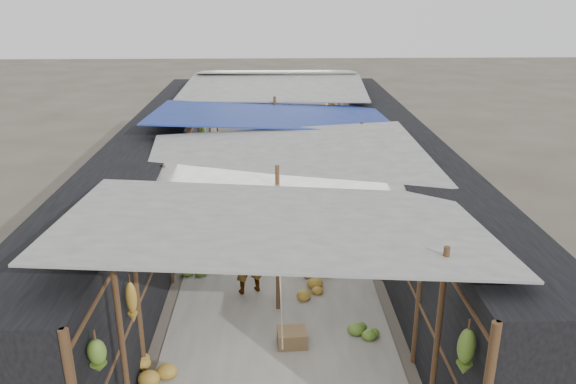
{
  "coord_description": "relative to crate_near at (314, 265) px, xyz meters",
  "views": [
    {
      "loc": [
        -0.08,
        -5.42,
        5.22
      ],
      "look_at": [
        0.24,
        5.49,
        1.25
      ],
      "focal_mm": 35.0,
      "sensor_mm": 36.0,
      "label": 1
    }
  ],
  "objects": [
    {
      "name": "crate_back",
      "position": [
        -0.88,
        5.64,
        -0.03
      ],
      "size": [
        0.45,
        0.39,
        0.26
      ],
      "primitive_type": "cube",
      "rotation": [
        0.0,
        0.0,
        0.15
      ],
      "color": "#845E43",
      "rests_on": "ground"
    },
    {
      "name": "market_canopy",
      "position": [
        -0.68,
        2.55,
        2.25
      ],
      "size": [
        5.62,
        15.2,
        2.77
      ],
      "color": "brown",
      "rests_on": "ground"
    },
    {
      "name": "shopper_blue",
      "position": [
        -0.89,
        2.62,
        0.7
      ],
      "size": [
        1.02,
        0.92,
        1.72
      ],
      "primitive_type": "imported",
      "rotation": [
        0.0,
        0.0,
        0.39
      ],
      "color": "navy",
      "rests_on": "ground"
    },
    {
      "name": "stall_right",
      "position": [
        1.99,
        2.2,
        0.99
      ],
      "size": [
        1.4,
        15.0,
        2.3
      ],
      "primitive_type": "cube",
      "color": "black",
      "rests_on": "ground"
    },
    {
      "name": "vendor_seated",
      "position": [
        0.12,
        4.78,
        0.27
      ],
      "size": [
        0.42,
        0.61,
        0.87
      ],
      "primitive_type": "imported",
      "rotation": [
        0.0,
        0.0,
        -1.74
      ],
      "color": "#504945",
      "rests_on": "ground"
    },
    {
      "name": "stall_left",
      "position": [
        -3.41,
        2.2,
        0.99
      ],
      "size": [
        1.4,
        15.0,
        2.3
      ],
      "primitive_type": "cube",
      "color": "black",
      "rests_on": "ground"
    },
    {
      "name": "floor_bananas",
      "position": [
        -0.83,
        2.35,
        -0.0
      ],
      "size": [
        4.06,
        10.3,
        0.36
      ],
      "color": "olive",
      "rests_on": "ground"
    },
    {
      "name": "aisle_slab",
      "position": [
        -0.71,
        2.2,
        -0.15
      ],
      "size": [
        3.6,
        16.0,
        0.02
      ],
      "primitive_type": "cube",
      "color": "#9E998E",
      "rests_on": "ground"
    },
    {
      "name": "crate_near",
      "position": [
        0.0,
        0.0,
        0.0
      ],
      "size": [
        0.67,
        0.61,
        0.33
      ],
      "primitive_type": "cube",
      "rotation": [
        0.0,
        0.0,
        0.39
      ],
      "color": "#845E43",
      "rests_on": "ground"
    },
    {
      "name": "vendor_elderly",
      "position": [
        -1.24,
        -0.71,
        0.66
      ],
      "size": [
        0.7,
        0.59,
        1.64
      ],
      "primitive_type": "imported",
      "rotation": [
        0.0,
        0.0,
        3.53
      ],
      "color": "silver",
      "rests_on": "ground"
    },
    {
      "name": "black_basin",
      "position": [
        0.78,
        4.75,
        -0.06
      ],
      "size": [
        0.66,
        0.66,
        0.2
      ],
      "primitive_type": "cylinder",
      "color": "black",
      "rests_on": "ground"
    },
    {
      "name": "crate_mid",
      "position": [
        -0.51,
        -2.36,
        -0.03
      ],
      "size": [
        0.47,
        0.39,
        0.27
      ],
      "primitive_type": "cube",
      "rotation": [
        0.0,
        0.0,
        0.07
      ],
      "color": "#845E43",
      "rests_on": "ground"
    },
    {
      "name": "hanging_bananas",
      "position": [
        -0.56,
        2.09,
        1.49
      ],
      "size": [
        3.96,
        14.47,
        0.85
      ],
      "color": "#5B812A",
      "rests_on": "ground"
    }
  ]
}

